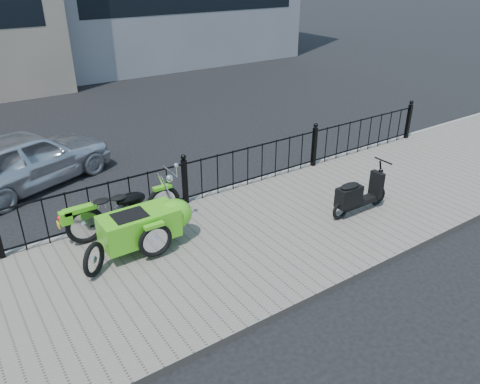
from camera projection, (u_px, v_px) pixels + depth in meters
ground at (219, 235)px, 8.75m from camera, size 120.00×120.00×0.00m
sidewalk at (234, 245)px, 8.35m from camera, size 30.00×3.80×0.12m
curb at (183, 203)px, 9.78m from camera, size 30.00×0.10×0.12m
iron_fence at (185, 182)px, 9.45m from camera, size 14.11×0.11×1.08m
motorcycle_sidecar at (146, 219)px, 8.09m from camera, size 2.28×1.48×0.98m
scooter at (357, 196)px, 9.11m from camera, size 1.46×0.42×0.99m
spare_tire at (94, 259)px, 7.34m from camera, size 0.48×0.44×0.57m
sedan_car at (26, 159)px, 10.37m from camera, size 4.14×2.84×1.31m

